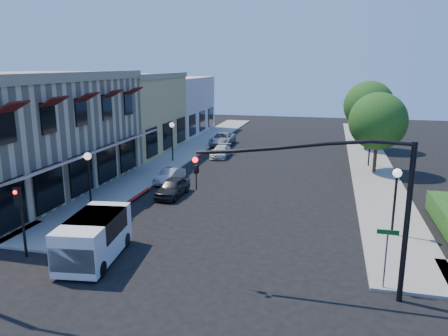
% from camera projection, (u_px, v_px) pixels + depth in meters
% --- Properties ---
extents(ground, '(120.00, 120.00, 0.00)m').
position_uv_depth(ground, '(182.00, 294.00, 16.66)').
color(ground, black).
rests_on(ground, ground).
extents(sidewalk_left, '(3.50, 50.00, 0.12)m').
position_uv_depth(sidewalk_left, '(188.00, 151.00, 44.19)').
color(sidewalk_left, gray).
rests_on(sidewalk_left, ground).
extents(sidewalk_right, '(3.50, 50.00, 0.12)m').
position_uv_depth(sidewalk_right, '(369.00, 159.00, 40.13)').
color(sidewalk_right, gray).
rests_on(sidewalk_right, ground).
extents(curb_red_strip, '(0.25, 10.00, 0.06)m').
position_uv_depth(curb_red_strip, '(116.00, 213.00, 25.82)').
color(curb_red_strip, maroon).
rests_on(curb_red_strip, ground).
extents(corner_brick_building, '(11.77, 18.20, 8.10)m').
position_uv_depth(corner_brick_building, '(19.00, 133.00, 29.71)').
color(corner_brick_building, '#CEB38B').
rests_on(corner_brick_building, ground).
extents(yellow_stucco_building, '(10.00, 12.00, 7.60)m').
position_uv_depth(yellow_stucco_building, '(120.00, 113.00, 43.94)').
color(yellow_stucco_building, tan).
rests_on(yellow_stucco_building, ground).
extents(pink_stucco_building, '(10.00, 12.00, 7.00)m').
position_uv_depth(pink_stucco_building, '(164.00, 105.00, 55.35)').
color(pink_stucco_building, beige).
rests_on(pink_stucco_building, ground).
extents(street_tree_a, '(4.56, 4.56, 6.48)m').
position_uv_depth(street_tree_a, '(378.00, 121.00, 34.44)').
color(street_tree_a, '#2F2113').
rests_on(street_tree_a, ground).
extents(street_tree_b, '(4.94, 4.94, 7.02)m').
position_uv_depth(street_tree_b, '(369.00, 106.00, 43.81)').
color(street_tree_b, '#2F2113').
rests_on(street_tree_b, ground).
extents(signal_mast_arm, '(8.01, 0.39, 6.00)m').
position_uv_depth(signal_mast_arm, '(346.00, 191.00, 15.77)').
color(signal_mast_arm, black).
rests_on(signal_mast_arm, ground).
extents(secondary_signal, '(0.28, 0.42, 3.32)m').
position_uv_depth(secondary_signal, '(20.00, 209.00, 19.31)').
color(secondary_signal, black).
rests_on(secondary_signal, ground).
extents(street_name_sign, '(0.80, 0.06, 2.50)m').
position_uv_depth(street_name_sign, '(386.00, 249.00, 16.61)').
color(street_name_sign, '#595B5E').
rests_on(street_name_sign, ground).
extents(lamppost_left_near, '(0.44, 0.44, 3.57)m').
position_uv_depth(lamppost_left_near, '(88.00, 167.00, 25.56)').
color(lamppost_left_near, black).
rests_on(lamppost_left_near, ground).
extents(lamppost_left_far, '(0.44, 0.44, 3.57)m').
position_uv_depth(lamppost_left_far, '(172.00, 132.00, 38.79)').
color(lamppost_left_far, black).
rests_on(lamppost_left_far, ground).
extents(lamppost_right_near, '(0.44, 0.44, 3.57)m').
position_uv_depth(lamppost_right_near, '(396.00, 185.00, 21.62)').
color(lamppost_right_near, black).
rests_on(lamppost_right_near, ground).
extents(lamppost_right_far, '(0.44, 0.44, 3.57)m').
position_uv_depth(lamppost_right_far, '(371.00, 135.00, 36.74)').
color(lamppost_right_far, black).
rests_on(lamppost_right_far, ground).
extents(white_van, '(2.53, 4.75, 2.01)m').
position_uv_depth(white_van, '(93.00, 236.00, 19.34)').
color(white_van, silver).
rests_on(white_van, ground).
extents(parked_car_a, '(1.57, 3.67, 1.24)m').
position_uv_depth(parked_car_a, '(173.00, 187.00, 28.97)').
color(parked_car_a, black).
rests_on(parked_car_a, ground).
extents(parked_car_b, '(1.50, 3.32, 1.06)m').
position_uv_depth(parked_car_b, '(170.00, 176.00, 32.30)').
color(parked_car_b, '#AFB2B4').
rests_on(parked_car_b, ground).
extents(parked_car_c, '(1.62, 3.76, 1.08)m').
position_uv_depth(parked_car_c, '(221.00, 152.00, 41.27)').
color(parked_car_c, silver).
rests_on(parked_car_c, ground).
extents(parked_car_d, '(2.34, 4.88, 1.34)m').
position_uv_depth(parked_car_d, '(222.00, 139.00, 47.50)').
color(parked_car_d, '#A7A9AC').
rests_on(parked_car_d, ground).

